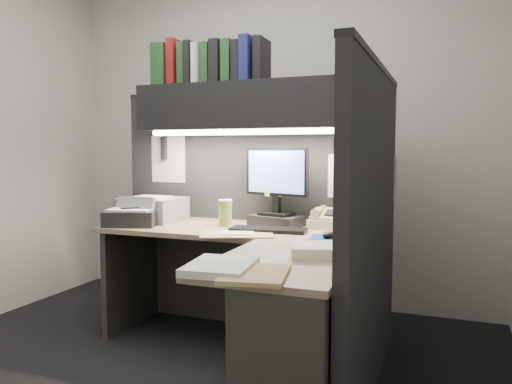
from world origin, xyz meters
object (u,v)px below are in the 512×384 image
overhead_shelf (253,106)px  coffee_cup (225,214)px  notebook_stack (132,218)px  monitor (276,195)px  keyboard (268,230)px  desk (253,304)px  printer (152,209)px  telephone (329,220)px

overhead_shelf → coffee_cup: (-0.13, -0.15, -0.69)m
coffee_cup → notebook_stack: (-0.58, -0.19, -0.03)m
overhead_shelf → monitor: bearing=-4.7°
overhead_shelf → keyboard: 0.83m
keyboard → notebook_stack: size_ratio=1.41×
desk → overhead_shelf: bearing=111.8°
keyboard → coffee_cup: 0.36m
printer → keyboard: bearing=-7.3°
monitor → coffee_cup: 0.35m
overhead_shelf → coffee_cup: overhead_shelf is taller
keyboard → telephone: telephone is taller
monitor → coffee_cup: (-0.30, -0.14, -0.12)m
monitor → printer: size_ratio=1.26×
printer → monitor: bearing=8.6°
telephone → desk: bearing=-104.4°
coffee_cup → overhead_shelf: bearing=49.7°
telephone → notebook_stack: notebook_stack is taller
keyboard → printer: (-0.90, 0.15, 0.07)m
coffee_cup → printer: 0.57m
desk → overhead_shelf: (-0.30, 0.75, 1.06)m
telephone → printer: (-1.21, -0.14, 0.03)m
overhead_shelf → coffee_cup: size_ratio=9.77×
desk → printer: printer is taller
overhead_shelf → telephone: bearing=2.5°
keyboard → coffee_cup: size_ratio=2.87×
monitor → notebook_stack: 0.95m
notebook_stack → printer: bearing=87.1°
desk → keyboard: 0.58m
keyboard → printer: bearing=164.4°
overhead_shelf → monitor: overhead_shelf is taller
desk → telephone: size_ratio=7.04×
keyboard → coffee_cup: (-0.33, 0.11, 0.07)m
coffee_cup → telephone: bearing=15.3°
desk → overhead_shelf: 1.33m
monitor → keyboard: (0.03, -0.25, -0.19)m
desk → monitor: bearing=100.0°
monitor → printer: (-0.87, -0.10, -0.12)m
desk → coffee_cup: (-0.43, 0.60, 0.37)m
overhead_shelf → telephone: overhead_shelf is taller
overhead_shelf → coffee_cup: 0.72m
overhead_shelf → notebook_stack: 1.07m
overhead_shelf → keyboard: size_ratio=3.41×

